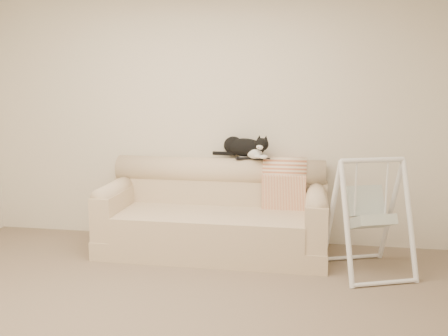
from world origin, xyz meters
name	(u,v)px	position (x,y,z in m)	size (l,w,h in m)	color
ground_plane	(159,324)	(0.00, 0.00, 0.00)	(5.00, 5.00, 0.00)	#7C644D
room_shell	(153,103)	(0.00, 0.00, 1.53)	(5.04, 4.04, 2.60)	silver
sofa	(215,216)	(0.09, 1.62, 0.35)	(2.20, 0.93, 0.90)	beige
remote_a	(245,158)	(0.36, 1.84, 0.91)	(0.19, 0.12, 0.03)	black
remote_b	(262,159)	(0.53, 1.83, 0.91)	(0.17, 0.07, 0.02)	black
tuxedo_cat	(245,147)	(0.35, 1.88, 1.01)	(0.61, 0.42, 0.24)	black
throw_blanket	(285,177)	(0.76, 1.84, 0.72)	(0.43, 0.38, 0.58)	#CB6D45
baby_swing	(369,215)	(1.54, 1.27, 0.51)	(0.82, 0.85, 1.03)	white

